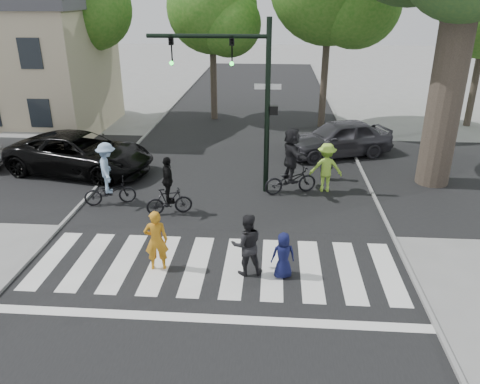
% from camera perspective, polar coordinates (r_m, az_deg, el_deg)
% --- Properties ---
extents(ground, '(120.00, 120.00, 0.00)m').
position_cam_1_polar(ground, '(11.76, -3.58, -11.54)').
color(ground, gray).
rests_on(ground, ground).
extents(road_stem, '(10.00, 70.00, 0.01)m').
position_cam_1_polar(road_stem, '(16.10, -1.25, -1.42)').
color(road_stem, black).
rests_on(road_stem, ground).
extents(road_cross, '(70.00, 10.00, 0.01)m').
position_cam_1_polar(road_cross, '(18.86, -0.40, 2.35)').
color(road_cross, black).
rests_on(road_cross, ground).
extents(curb_left, '(0.10, 70.00, 0.10)m').
position_cam_1_polar(curb_left, '(17.27, -18.18, -0.70)').
color(curb_left, gray).
rests_on(curb_left, ground).
extents(curb_right, '(0.10, 70.00, 0.10)m').
position_cam_1_polar(curb_right, '(16.42, 16.58, -1.75)').
color(curb_right, gray).
rests_on(curb_right, ground).
extents(crosswalk, '(10.00, 3.85, 0.01)m').
position_cam_1_polar(crosswalk, '(12.30, -3.17, -9.77)').
color(crosswalk, silver).
rests_on(crosswalk, ground).
extents(traffic_signal, '(4.45, 0.29, 6.00)m').
position_cam_1_polar(traffic_signal, '(16.06, 0.33, 13.12)').
color(traffic_signal, black).
rests_on(traffic_signal, ground).
extents(bg_tree_2, '(5.04, 4.80, 8.40)m').
position_cam_1_polar(bg_tree_2, '(26.41, -2.91, 21.08)').
color(bg_tree_2, brown).
rests_on(bg_tree_2, ground).
extents(house, '(8.40, 8.10, 8.82)m').
position_cam_1_polar(house, '(27.03, -25.28, 14.85)').
color(house, tan).
rests_on(house, ground).
extents(pedestrian_woman, '(0.67, 0.51, 1.66)m').
position_cam_1_polar(pedestrian_woman, '(12.25, -10.18, -5.82)').
color(pedestrian_woman, orange).
rests_on(pedestrian_woman, ground).
extents(pedestrian_child, '(0.67, 0.51, 1.24)m').
position_cam_1_polar(pedestrian_child, '(11.86, 5.29, -7.71)').
color(pedestrian_child, '#10143E').
rests_on(pedestrian_child, ground).
extents(pedestrian_adult, '(0.92, 0.78, 1.67)m').
position_cam_1_polar(pedestrian_adult, '(11.86, 0.84, -6.43)').
color(pedestrian_adult, black).
rests_on(pedestrian_adult, ground).
extents(cyclist_left, '(1.82, 1.26, 2.18)m').
position_cam_1_polar(cyclist_left, '(16.33, -15.74, 1.63)').
color(cyclist_left, black).
rests_on(cyclist_left, ground).
extents(cyclist_mid, '(1.55, 0.98, 1.96)m').
position_cam_1_polar(cyclist_mid, '(15.22, -8.71, 0.10)').
color(cyclist_mid, black).
rests_on(cyclist_mid, ground).
extents(cyclist_right, '(2.03, 1.88, 2.43)m').
position_cam_1_polar(cyclist_right, '(16.66, 6.26, 3.33)').
color(cyclist_right, black).
rests_on(cyclist_right, ground).
extents(car_suv, '(6.24, 3.83, 1.61)m').
position_cam_1_polar(car_suv, '(19.70, -18.87, 4.46)').
color(car_suv, black).
rests_on(car_suv, ground).
extents(car_grey, '(5.08, 3.41, 1.61)m').
position_cam_1_polar(car_grey, '(21.17, 11.92, 6.45)').
color(car_grey, '#3A393E').
rests_on(car_grey, ground).
extents(bystander_hivis, '(1.17, 0.69, 1.80)m').
position_cam_1_polar(bystander_hivis, '(17.11, 10.45, 2.94)').
color(bystander_hivis, '#98D13B').
rests_on(bystander_hivis, ground).
extents(bystander_dark, '(0.68, 0.59, 1.58)m').
position_cam_1_polar(bystander_dark, '(18.21, 10.48, 3.80)').
color(bystander_dark, black).
rests_on(bystander_dark, ground).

